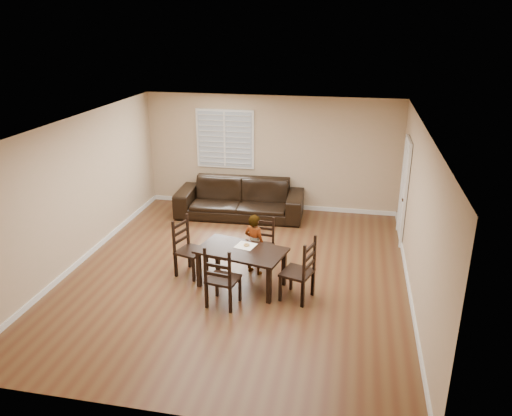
% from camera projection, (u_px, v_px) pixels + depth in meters
% --- Properties ---
extents(ground, '(7.00, 7.00, 0.00)m').
position_uv_depth(ground, '(237.00, 273.00, 9.01)').
color(ground, brown).
rests_on(ground, ground).
extents(room, '(6.04, 7.04, 2.72)m').
position_uv_depth(room, '(240.00, 175.00, 8.53)').
color(room, tan).
rests_on(room, ground).
extents(dining_table, '(1.60, 1.13, 0.68)m').
position_uv_depth(dining_table, '(241.00, 254.00, 8.40)').
color(dining_table, black).
rests_on(dining_table, ground).
extents(chair_near, '(0.46, 0.43, 0.92)m').
position_uv_depth(chair_near, '(263.00, 243.00, 9.25)').
color(chair_near, black).
rests_on(chair_near, ground).
extents(chair_far, '(0.54, 0.51, 1.05)m').
position_uv_depth(chair_far, '(220.00, 281.00, 7.76)').
color(chair_far, black).
rests_on(chair_far, ground).
extents(chair_left, '(0.56, 0.59, 1.06)m').
position_uv_depth(chair_left, '(185.00, 248.00, 8.88)').
color(chair_left, black).
rests_on(chair_left, ground).
extents(chair_right, '(0.58, 0.60, 1.08)m').
position_uv_depth(chair_right, '(305.00, 273.00, 7.99)').
color(chair_right, black).
rests_on(chair_right, ground).
extents(child, '(0.48, 0.41, 1.12)m').
position_uv_depth(child, '(254.00, 244.00, 8.86)').
color(child, gray).
rests_on(child, ground).
extents(napkin, '(0.38, 0.38, 0.00)m').
position_uv_depth(napkin, '(246.00, 246.00, 8.50)').
color(napkin, '#EEE7CD').
rests_on(napkin, dining_table).
extents(donut, '(0.11, 0.11, 0.04)m').
position_uv_depth(donut, '(247.00, 245.00, 8.49)').
color(donut, '#AF823F').
rests_on(donut, napkin).
extents(sofa, '(2.95, 1.26, 0.85)m').
position_uv_depth(sofa, '(240.00, 199.00, 11.52)').
color(sofa, black).
rests_on(sofa, ground).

